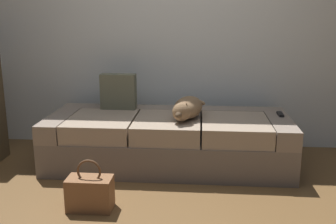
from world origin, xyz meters
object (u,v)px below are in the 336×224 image
Objects in this scene: dog_tan at (187,108)px; throw_pillow at (118,92)px; handbag at (90,193)px; tv_remote at (280,114)px; couch at (168,140)px.

throw_pillow is (-0.68, 0.33, 0.07)m from dog_tan.
dog_tan reaches higher than handbag.
tv_remote is at bearing 12.60° from dog_tan.
throw_pillow is (-0.51, 0.25, 0.40)m from couch.
dog_tan is at bearing 52.27° from handbag.
handbag is (-0.49, -0.93, -0.10)m from couch.
couch is 3.95× the size of dog_tan.
throw_pillow is at bearing 154.26° from dog_tan.
tv_remote is at bearing -5.17° from throw_pillow.
dog_tan is 0.87m from tv_remote.
couch is 1.05m from tv_remote.
throw_pillow is at bearing 175.07° from tv_remote.
couch is 5.79× the size of handbag.
handbag is (-0.66, -0.85, -0.43)m from dog_tan.
throw_pillow is at bearing 91.10° from handbag.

